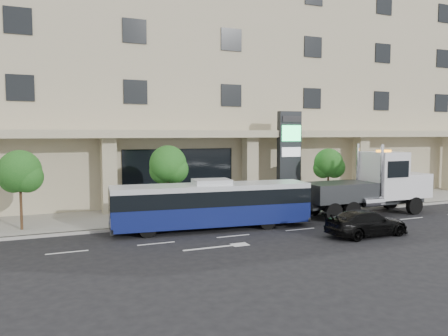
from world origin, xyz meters
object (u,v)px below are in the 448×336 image
at_px(city_bus, 212,204).
at_px(tow_truck, 372,186).
at_px(black_sedan, 367,223).
at_px(signage_pylon, 289,157).

height_order(city_bus, tow_truck, tow_truck).
xyz_separation_m(tow_truck, black_sedan, (-4.36, -4.62, -1.22)).
relative_size(city_bus, tow_truck, 1.10).
distance_m(city_bus, black_sedan, 8.15).
relative_size(black_sedan, signage_pylon, 0.68).
height_order(city_bus, signage_pylon, signage_pylon).
bearing_deg(black_sedan, tow_truck, -45.05).
height_order(tow_truck, signage_pylon, signage_pylon).
bearing_deg(city_bus, signage_pylon, 38.03).
distance_m(black_sedan, signage_pylon, 9.96).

